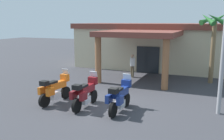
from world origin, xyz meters
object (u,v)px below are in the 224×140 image
motorcycle_blue (120,97)px  motorcycle_orange (55,89)px  pedestrian (132,64)px  motel_building (156,45)px  motorcycle_maroon (85,93)px  palm_tree_near_portico (214,29)px

motorcycle_blue → motorcycle_orange: bearing=93.3°
motorcycle_orange → pedestrian: size_ratio=1.31×
motorcycle_blue → motel_building: bearing=7.2°
motorcycle_orange → motorcycle_maroon: (1.72, -0.06, 0.00)m
motel_building → pedestrian: size_ratio=8.27×
motel_building → palm_tree_near_portico: bearing=-43.0°
motorcycle_orange → motel_building: bearing=-4.8°
pedestrian → motorcycle_blue: bearing=-131.3°
motorcycle_blue → pedestrian: pedestrian is taller
pedestrian → palm_tree_near_portico: (5.35, 0.26, 2.55)m
motorcycle_orange → motorcycle_blue: (3.45, 0.01, 0.00)m
pedestrian → motel_building: bearing=27.3°
motel_building → motorcycle_orange: bearing=-101.4°
pedestrian → palm_tree_near_portico: bearing=-51.2°
motorcycle_maroon → palm_tree_near_portico: bearing=-34.5°
motorcycle_orange → motorcycle_maroon: 1.73m
motorcycle_maroon → palm_tree_near_portico: 9.62m
motorcycle_maroon → motorcycle_blue: size_ratio=1.00×
motel_building → motorcycle_orange: 12.14m
palm_tree_near_portico → motorcycle_blue: bearing=-117.4°
motorcycle_maroon → pedestrian: (0.15, 7.10, 0.28)m
motel_building → motorcycle_maroon: size_ratio=6.30×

